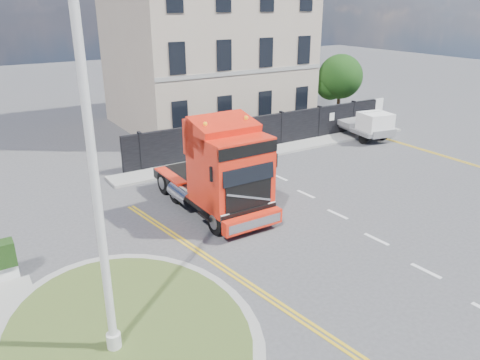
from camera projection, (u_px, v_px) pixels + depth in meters
ground at (274, 228)px, 18.30m from camera, size 120.00×120.00×0.00m
traffic_island at (127, 331)px, 12.42m from camera, size 6.80×6.80×0.17m
hoarding_fence at (275, 130)px, 28.31m from camera, size 18.80×0.25×2.00m
georgian_building at (207, 40)px, 32.27m from camera, size 12.30×10.30×12.80m
tree at (338, 79)px, 33.91m from camera, size 3.20×3.20×4.80m
pavement_far at (276, 150)px, 27.66m from camera, size 20.00×1.60×0.12m
truck at (222, 173)px, 18.86m from camera, size 2.58×6.74×4.03m
flatbed_pickup at (368, 125)px, 29.60m from camera, size 2.43×4.65×1.84m
lamppost_island at (94, 177)px, 10.12m from camera, size 0.28×0.56×9.08m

